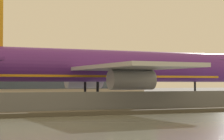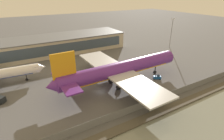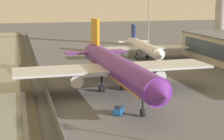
{
  "view_description": "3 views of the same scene",
  "coord_description": "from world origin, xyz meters",
  "views": [
    {
      "loc": [
        -19.41,
        -70.33,
        3.82
      ],
      "look_at": [
        10.47,
        0.16,
        6.16
      ],
      "focal_mm": 70.0,
      "sensor_mm": 36.0,
      "label": 1
    },
    {
      "loc": [
        -24.35,
        -51.11,
        34.56
      ],
      "look_at": [
        9.68,
        7.91,
        3.71
      ],
      "focal_mm": 28.0,
      "sensor_mm": 36.0,
      "label": 2
    },
    {
      "loc": [
        97.15,
        -22.4,
        23.94
      ],
      "look_at": [
        -1.37,
        2.95,
        3.75
      ],
      "focal_mm": 60.0,
      "sensor_mm": 36.0,
      "label": 3
    }
  ],
  "objects": [
    {
      "name": "ground_plane",
      "position": [
        0.0,
        0.0,
        0.0
      ],
      "size": [
        500.0,
        500.0,
        0.0
      ],
      "primitive_type": "plane",
      "color": "#565659"
    },
    {
      "name": "shoreline_seawall",
      "position": [
        0.0,
        -20.5,
        0.25
      ],
      "size": [
        320.0,
        3.0,
        0.5
      ],
      "color": "#474238",
      "rests_on": "ground"
    },
    {
      "name": "perimeter_fence",
      "position": [
        0.0,
        -16.0,
        1.35
      ],
      "size": [
        280.0,
        0.1,
        2.69
      ],
      "color": "slate",
      "rests_on": "ground"
    },
    {
      "name": "cargo_jet_purple",
      "position": [
        9.7,
        1.14,
        6.66
      ],
      "size": [
        58.65,
        49.97,
        17.46
      ],
      "color": "#602889",
      "rests_on": "ground"
    },
    {
      "name": "baggage_tug",
      "position": [
        26.06,
        -2.7,
        0.81
      ],
      "size": [
        3.57,
        3.01,
        1.8
      ],
      "color": "#19519E",
      "rests_on": "ground"
    },
    {
      "name": "terminal_building",
      "position": [
        -2.93,
        55.27,
        4.94
      ],
      "size": [
        85.43,
        22.45,
        9.87
      ],
      "color": "#BCB299",
      "rests_on": "ground"
    },
    {
      "name": "apron_light_mast_apron_west",
      "position": [
        66.35,
        28.35,
        10.74
      ],
      "size": [
        3.2,
        0.4,
        18.96
      ],
      "color": "gray",
      "rests_on": "ground"
    }
  ]
}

